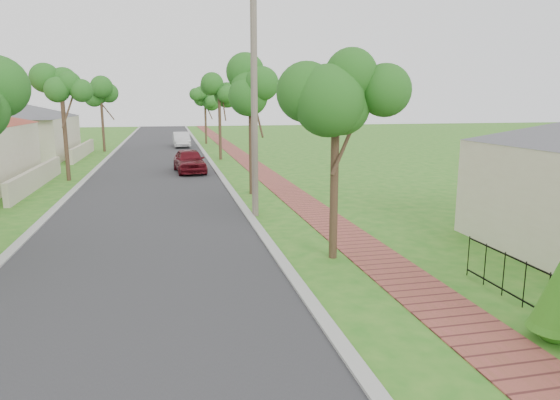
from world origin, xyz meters
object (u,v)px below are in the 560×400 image
object	(u,v)px
near_tree	(336,107)
utility_pole	(254,93)
parked_car_red	(189,161)
parked_car_white	(182,140)

from	to	relation	value
near_tree	utility_pole	size ratio (longest dim) A/B	0.58
parked_car_red	near_tree	world-z (taller)	near_tree
parked_car_red	parked_car_white	size ratio (longest dim) A/B	0.99
parked_car_red	parked_car_white	distance (m)	17.04
parked_car_red	utility_pole	size ratio (longest dim) A/B	0.46
utility_pole	parked_car_white	bearing A→B (deg)	93.74
parked_car_white	near_tree	world-z (taller)	near_tree
near_tree	utility_pole	distance (m)	5.62
parked_car_white	parked_car_red	bearing A→B (deg)	-91.63
parked_car_white	utility_pole	distance (m)	29.45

